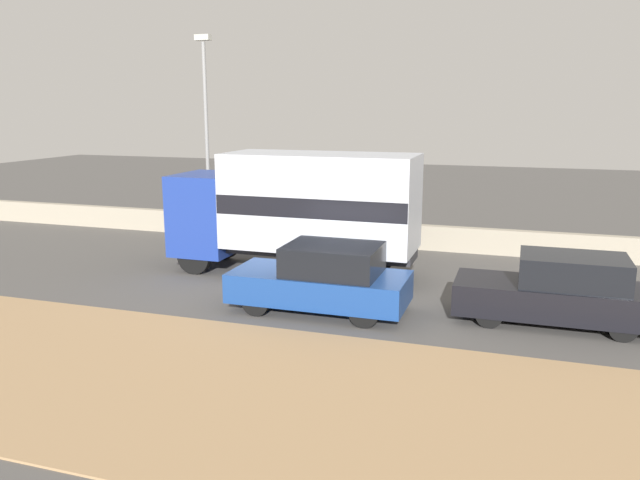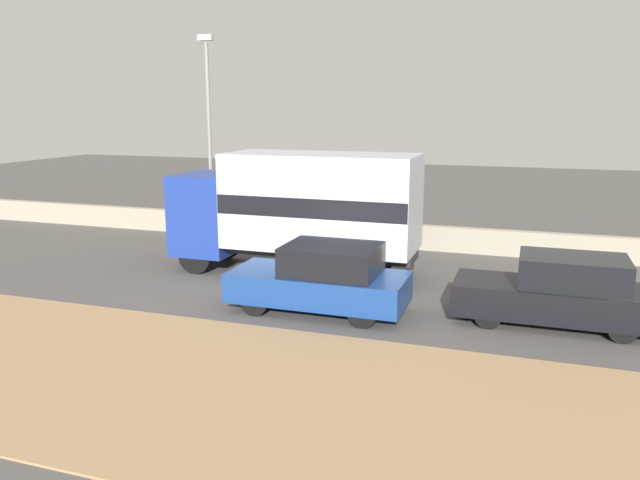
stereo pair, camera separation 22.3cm
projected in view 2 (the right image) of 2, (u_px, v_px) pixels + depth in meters
ground_plane at (336, 306)px, 15.92m from camera, size 80.00×80.00×0.00m
dirt_shoulder_foreground at (249, 391)px, 11.10m from camera, size 60.00×6.20×0.04m
stone_wall_backdrop at (395, 235)px, 22.40m from camera, size 60.00×0.35×0.87m
street_lamp at (209, 125)px, 22.93m from camera, size 0.56×0.28×7.48m
box_truck at (300, 207)px, 18.55m from camera, size 7.41×2.35×3.65m
car_hatchback at (323, 279)px, 15.34m from camera, size 4.36×1.90×1.70m
car_sedan_second at (559, 292)px, 14.35m from camera, size 4.52×1.73×1.66m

